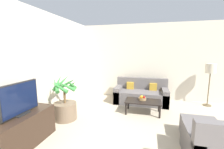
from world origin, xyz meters
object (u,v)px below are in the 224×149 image
tv_console (23,130)px  potted_palm (65,105)px  armchair (219,149)px  apple_red (144,97)px  orange_fruit (141,97)px  television (20,99)px  ottoman (199,129)px  apple_green (142,96)px  sofa_loveseat (141,95)px  fruit_bowl (142,99)px  floor_lamp (211,71)px  coffee_table (143,102)px

tv_console → potted_palm: size_ratio=1.04×
potted_palm → armchair: potted_palm is taller
potted_palm → apple_red: bearing=25.7°
tv_console → orange_fruit: tv_console is taller
television → armchair: (3.27, 0.33, -0.64)m
orange_fruit → ottoman: 1.58m
potted_palm → apple_green: potted_palm is taller
apple_red → armchair: size_ratio=0.08×
sofa_loveseat → apple_red: (0.13, -0.82, 0.18)m
television → sofa_loveseat: television is taller
apple_red → ottoman: 1.54m
television → armchair: size_ratio=0.86×
tv_console → sofa_loveseat: size_ratio=0.70×
tv_console → sofa_loveseat: (1.96, 2.92, -0.03)m
apple_red → orange_fruit: orange_fruit is taller
sofa_loveseat → fruit_bowl: size_ratio=7.83×
sofa_loveseat → armchair: 2.90m
floor_lamp → apple_green: (-2.02, -1.02, -0.67)m
sofa_loveseat → fruit_bowl: 0.82m
floor_lamp → ottoman: size_ratio=2.02×
television → apple_green: 2.98m
potted_palm → sofa_loveseat: bearing=44.3°
television → coffee_table: size_ratio=0.80×
potted_palm → floor_lamp: floor_lamp is taller
coffee_table → apple_green: apple_green is taller
television → floor_lamp: (4.04, 3.16, 0.22)m
tv_console → fruit_bowl: 2.94m
television → sofa_loveseat: 3.57m
floor_lamp → apple_red: bearing=-151.5°
potted_palm → coffee_table: 2.10m
television → fruit_bowl: bearing=46.1°
floor_lamp → coffee_table: bearing=-150.6°
coffee_table → potted_palm: bearing=-155.3°
apple_green → armchair: bearing=-55.5°
apple_green → ottoman: bearing=-40.9°
television → ottoman: television is taller
orange_fruit → ottoman: (1.23, -0.96, -0.27)m
tv_console → fruit_bowl: bearing=46.0°
tv_console → coffee_table: 2.90m
sofa_loveseat → orange_fruit: bearing=-86.6°
fruit_bowl → armchair: bearing=-55.2°
tv_console → orange_fruit: (2.01, 2.06, 0.16)m
television → coffee_table: television is taller
orange_fruit → ottoman: orange_fruit is taller
apple_green → potted_palm: bearing=-152.4°
apple_green → orange_fruit: (-0.02, -0.08, 0.01)m
ottoman → fruit_bowl: bearing=139.7°
ottoman → orange_fruit: bearing=141.9°
apple_green → armchair: (1.25, -1.81, -0.19)m
television → coffee_table: (2.06, 2.04, -0.59)m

